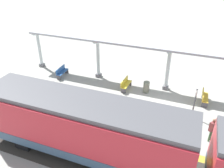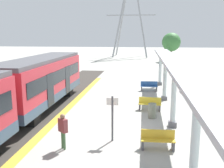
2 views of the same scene
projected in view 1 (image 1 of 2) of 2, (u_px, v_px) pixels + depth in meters
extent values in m
plane|color=#9C9C93|center=(159.00, 111.00, 16.42)|extent=(176.00, 176.00, 0.00)
cube|color=gold|center=(147.00, 145.00, 13.59)|extent=(0.52, 31.25, 0.01)
cube|color=#BA2631|center=(84.00, 126.00, 12.06)|extent=(2.60, 11.06, 2.60)
cube|color=#344A64|center=(86.00, 141.00, 12.57)|extent=(2.63, 11.08, 0.55)
cube|color=#515156|center=(83.00, 103.00, 11.36)|extent=(2.39, 11.06, 0.24)
cube|color=black|center=(95.00, 107.00, 12.97)|extent=(0.03, 10.17, 0.84)
cube|color=black|center=(126.00, 123.00, 12.68)|extent=(0.04, 1.10, 2.00)
cube|color=black|center=(67.00, 109.00, 13.83)|extent=(0.04, 1.10, 2.00)
cube|color=black|center=(33.00, 133.00, 13.97)|extent=(2.21, 0.90, 0.64)
cube|color=black|center=(149.00, 167.00, 11.76)|extent=(2.21, 0.90, 0.64)
cube|color=slate|center=(165.00, 87.00, 19.06)|extent=(0.44, 0.44, 0.30)
cylinder|color=silver|center=(168.00, 69.00, 18.24)|extent=(0.28, 0.28, 3.00)
cube|color=silver|center=(170.00, 50.00, 17.47)|extent=(1.10, 0.36, 0.12)
cube|color=slate|center=(99.00, 75.00, 20.93)|extent=(0.44, 0.44, 0.30)
cylinder|color=silver|center=(98.00, 58.00, 20.11)|extent=(0.28, 0.28, 3.00)
cube|color=silver|center=(98.00, 41.00, 19.34)|extent=(1.10, 0.36, 0.12)
cube|color=slate|center=(42.00, 65.00, 22.83)|extent=(0.44, 0.44, 0.30)
cylinder|color=silver|center=(39.00, 49.00, 22.02)|extent=(0.28, 0.28, 3.00)
cube|color=silver|center=(37.00, 33.00, 21.24)|extent=(1.10, 0.36, 0.12)
cube|color=#A8AAB2|center=(173.00, 49.00, 17.35)|extent=(1.20, 25.28, 0.16)
cube|color=#2A589A|center=(62.00, 72.00, 20.83)|extent=(1.52, 0.50, 0.04)
cube|color=#2A589A|center=(60.00, 69.00, 20.77)|extent=(1.50, 0.12, 0.40)
cube|color=#4C4C51|center=(66.00, 71.00, 21.50)|extent=(0.12, 0.40, 0.42)
cube|color=#4C4C51|center=(59.00, 78.00, 20.39)|extent=(0.12, 0.40, 0.42)
cube|color=gold|center=(126.00, 84.00, 18.89)|extent=(1.52, 0.52, 0.04)
cube|color=gold|center=(124.00, 81.00, 18.85)|extent=(1.50, 0.14, 0.40)
cube|color=#4C4C51|center=(129.00, 83.00, 19.53)|extent=(0.12, 0.40, 0.42)
cube|color=#4C4C51|center=(123.00, 91.00, 18.47)|extent=(0.12, 0.40, 0.42)
cube|color=gold|center=(205.00, 97.00, 17.19)|extent=(1.51, 0.48, 0.04)
cube|color=gold|center=(203.00, 94.00, 17.13)|extent=(1.50, 0.10, 0.40)
cube|color=#4C4C51|center=(205.00, 95.00, 17.85)|extent=(0.11, 0.40, 0.42)
cube|color=#4C4C51|center=(204.00, 105.00, 16.75)|extent=(0.11, 0.40, 0.42)
cylinder|color=slate|center=(146.00, 87.00, 18.46)|extent=(0.48, 0.48, 0.92)
cylinder|color=#4C4C51|center=(194.00, 103.00, 15.37)|extent=(0.10, 0.10, 2.20)
cube|color=silver|center=(197.00, 92.00, 14.95)|extent=(0.56, 0.04, 0.36)
cylinder|color=#44683F|center=(211.00, 135.00, 13.71)|extent=(0.10, 0.10, 0.81)
cylinder|color=#44683F|center=(210.00, 136.00, 13.64)|extent=(0.10, 0.10, 0.81)
cube|color=brown|center=(213.00, 126.00, 13.33)|extent=(0.50, 0.46, 0.60)
sphere|color=#8B664E|center=(215.00, 121.00, 13.13)|extent=(0.22, 0.22, 0.22)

